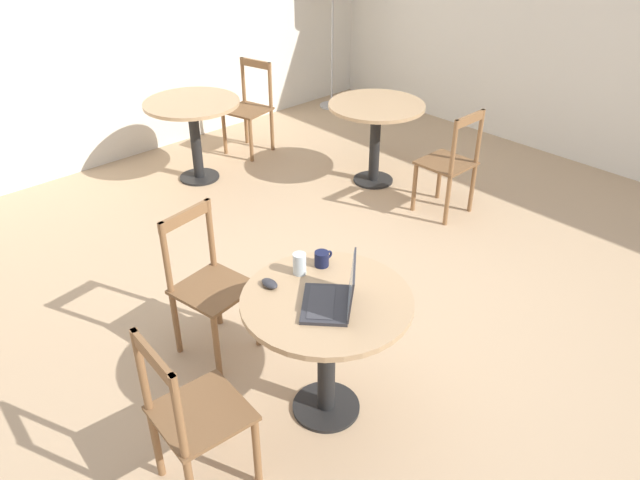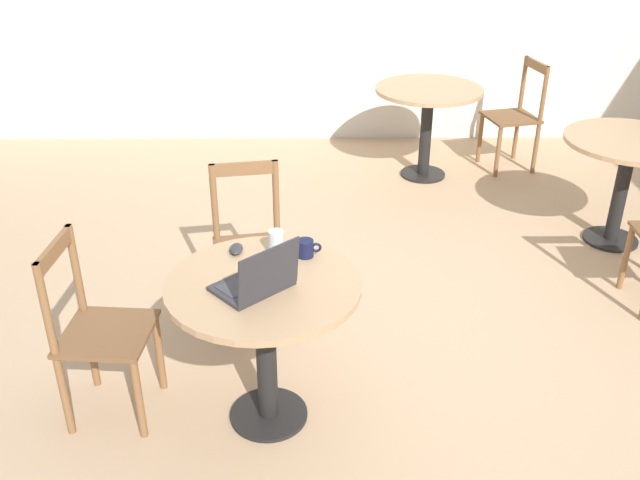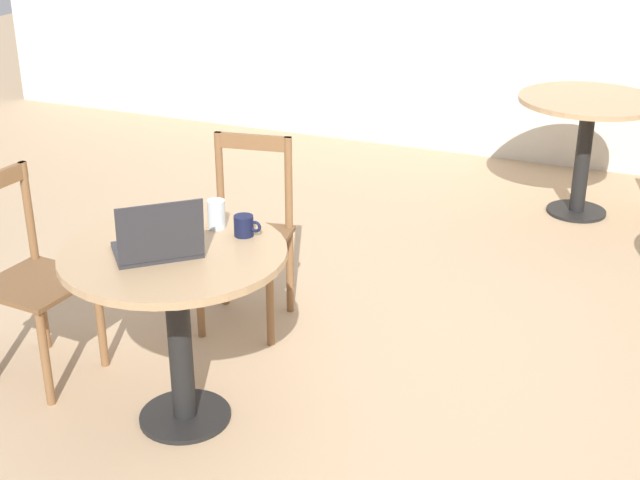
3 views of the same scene
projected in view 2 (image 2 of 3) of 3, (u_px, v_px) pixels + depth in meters
ground_plane at (422, 346)px, 3.80m from camera, size 16.00×16.00×0.00m
cafe_table_near at (264, 312)px, 3.05m from camera, size 0.83×0.83×0.73m
cafe_table_mid at (627, 161)px, 4.57m from camera, size 0.83×0.83×0.73m
cafe_table_far at (428, 106)px, 5.56m from camera, size 0.83×0.83×0.73m
chair_near_left at (98, 332)px, 3.16m from camera, size 0.41×0.41×0.88m
chair_near_back at (249, 248)px, 3.85m from camera, size 0.44×0.44×0.88m
chair_far_right at (516, 117)px, 5.80m from camera, size 0.46×0.46×0.88m
laptop at (257, 281)px, 2.90m from camera, size 0.39×0.38×0.23m
mouse at (236, 249)px, 3.20m from camera, size 0.06×0.10×0.03m
mug at (306, 248)px, 3.15m from camera, size 0.11×0.07×0.08m
drinking_glass at (276, 242)px, 3.17m from camera, size 0.07×0.07×0.11m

